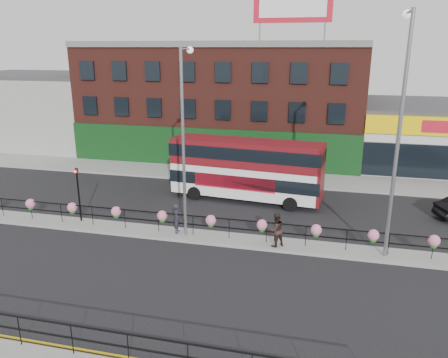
% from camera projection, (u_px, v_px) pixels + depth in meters
% --- Properties ---
extents(ground, '(120.00, 120.00, 0.00)m').
position_uv_depth(ground, '(211.00, 239.00, 23.50)').
color(ground, black).
rests_on(ground, ground).
extents(north_pavement, '(60.00, 4.00, 0.15)m').
position_uv_depth(north_pavement, '(250.00, 176.00, 34.64)').
color(north_pavement, gray).
rests_on(north_pavement, ground).
extents(median, '(60.00, 1.60, 0.15)m').
position_uv_depth(median, '(211.00, 238.00, 23.48)').
color(median, gray).
rests_on(median, ground).
extents(brick_building, '(25.00, 12.21, 10.30)m').
position_uv_depth(brick_building, '(225.00, 100.00, 41.48)').
color(brick_building, maroon).
rests_on(brick_building, ground).
extents(warehouse_west, '(15.50, 12.00, 7.30)m').
position_uv_depth(warehouse_west, '(40.00, 108.00, 46.47)').
color(warehouse_west, '#999994').
rests_on(warehouse_west, ground).
extents(billboard, '(6.00, 0.29, 4.40)m').
position_uv_depth(billboard, '(293.00, 2.00, 33.06)').
color(billboard, red).
rests_on(billboard, brick_building).
extents(median_railing, '(30.04, 0.56, 1.23)m').
position_uv_depth(median_railing, '(211.00, 221.00, 23.19)').
color(median_railing, black).
rests_on(median_railing, median).
extents(south_railing, '(20.04, 0.05, 1.12)m').
position_uv_depth(south_railing, '(71.00, 333.00, 14.27)').
color(south_railing, black).
rests_on(south_railing, south_pavement).
extents(double_decker_bus, '(10.28, 3.38, 4.08)m').
position_uv_depth(double_decker_bus, '(247.00, 164.00, 28.84)').
color(double_decker_bus, white).
rests_on(double_decker_bus, ground).
extents(pedestrian_a, '(0.70, 0.55, 1.64)m').
position_uv_depth(pedestrian_a, '(177.00, 218.00, 23.75)').
color(pedestrian_a, '#23222D').
rests_on(pedestrian_a, median).
extents(pedestrian_b, '(1.53, 1.53, 1.79)m').
position_uv_depth(pedestrian_b, '(276.00, 230.00, 22.10)').
color(pedestrian_b, '#2D1E1A').
rests_on(pedestrian_b, median).
extents(lamp_column_west, '(0.35, 1.72, 9.79)m').
position_uv_depth(lamp_column_west, '(184.00, 128.00, 22.20)').
color(lamp_column_west, slate).
rests_on(lamp_column_west, median).
extents(lamp_column_east, '(0.41, 2.00, 11.38)m').
position_uv_depth(lamp_column_east, '(400.00, 117.00, 19.63)').
color(lamp_column_east, slate).
rests_on(lamp_column_east, median).
extents(traffic_light_median, '(0.15, 0.28, 3.65)m').
position_uv_depth(traffic_light_median, '(78.00, 183.00, 24.94)').
color(traffic_light_median, black).
rests_on(traffic_light_median, median).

